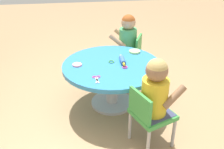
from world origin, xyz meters
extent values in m
plane|color=tan|center=(0.00, 0.00, 0.00)|extent=(10.00, 10.00, 0.00)
cylinder|color=silver|center=(0.00, 0.00, 0.01)|extent=(0.44, 0.44, 0.03)
cylinder|color=silver|center=(0.00, 0.00, 0.21)|extent=(0.12, 0.12, 0.43)
cylinder|color=#338CD1|center=(0.00, 0.00, 0.45)|extent=(0.98, 0.98, 0.04)
cylinder|color=#B7B7BC|center=(-0.70, -0.41, 0.14)|extent=(0.03, 0.03, 0.28)
cylinder|color=#B7B7BC|center=(-0.46, -0.32, 0.14)|extent=(0.03, 0.03, 0.28)
cylinder|color=#B7B7BC|center=(-0.79, -0.17, 0.14)|extent=(0.03, 0.03, 0.28)
cylinder|color=#B7B7BC|center=(-0.55, -0.08, 0.14)|extent=(0.03, 0.03, 0.28)
cube|color=green|center=(-0.62, -0.24, 0.30)|extent=(0.39, 0.39, 0.04)
cube|color=green|center=(-0.67, -0.12, 0.43)|extent=(0.26, 0.12, 0.22)
cube|color=#3F4772|center=(-0.62, -0.24, 0.30)|extent=(0.34, 0.36, 0.04)
cylinder|color=yellow|center=(-0.62, -0.24, 0.47)|extent=(0.21, 0.21, 0.30)
sphere|color=#997051|center=(-0.62, -0.24, 0.70)|extent=(0.17, 0.17, 0.17)
sphere|color=tan|center=(-0.62, -0.24, 0.71)|extent=(0.16, 0.16, 0.16)
cylinder|color=#997051|center=(-0.69, -0.38, 0.49)|extent=(0.13, 0.22, 0.17)
cylinder|color=#997051|center=(-0.49, -0.30, 0.49)|extent=(0.13, 0.22, 0.17)
cylinder|color=#B7B7BC|center=(0.78, -0.22, 0.14)|extent=(0.03, 0.03, 0.28)
cylinder|color=#B7B7BC|center=(0.54, -0.11, 0.14)|extent=(0.03, 0.03, 0.28)
cylinder|color=#B7B7BC|center=(0.67, -0.45, 0.14)|extent=(0.03, 0.03, 0.28)
cylinder|color=#B7B7BC|center=(0.43, -0.35, 0.14)|extent=(0.03, 0.03, 0.28)
cube|color=green|center=(0.61, -0.28, 0.30)|extent=(0.40, 0.40, 0.04)
cube|color=green|center=(0.55, -0.40, 0.43)|extent=(0.25, 0.14, 0.22)
cube|color=#3F4772|center=(0.61, -0.28, 0.30)|extent=(0.35, 0.36, 0.04)
cylinder|color=#4CA566|center=(0.61, -0.28, 0.47)|extent=(0.21, 0.21, 0.30)
sphere|color=tan|center=(0.61, -0.28, 0.70)|extent=(0.17, 0.17, 0.17)
sphere|color=#B25926|center=(0.61, -0.28, 0.71)|extent=(0.16, 0.16, 0.16)
cylinder|color=tan|center=(0.75, -0.24, 0.49)|extent=(0.14, 0.22, 0.17)
cylinder|color=tan|center=(0.55, -0.15, 0.49)|extent=(0.14, 0.22, 0.17)
cylinder|color=#3F72CC|center=(0.02, -0.11, 0.49)|extent=(0.14, 0.05, 0.05)
cylinder|color=yellow|center=(-0.07, -0.11, 0.49)|extent=(0.05, 0.02, 0.02)
cylinder|color=yellow|center=(0.11, -0.11, 0.49)|extent=(0.05, 0.02, 0.02)
cube|color=silver|center=(-0.30, 0.18, 0.47)|extent=(0.11, 0.04, 0.01)
cube|color=silver|center=(-0.30, 0.18, 0.47)|extent=(0.11, 0.04, 0.01)
torus|color=#D83F99|center=(-0.24, 0.20, 0.47)|extent=(0.04, 0.04, 0.01)
torus|color=#D83F99|center=(-0.24, 0.16, 0.47)|extent=(0.04, 0.04, 0.01)
cylinder|color=pink|center=(0.02, 0.34, 0.47)|extent=(0.09, 0.09, 0.01)
cylinder|color=#B2E58C|center=(0.26, -0.29, 0.48)|extent=(0.12, 0.12, 0.02)
torus|color=#4CB259|center=(0.04, 0.00, 0.47)|extent=(0.06, 0.06, 0.01)
torus|color=#D83FA5|center=(-0.10, -0.11, 0.47)|extent=(0.05, 0.05, 0.01)
camera|label=1|loc=(-2.21, 0.32, 1.55)|focal=40.46mm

